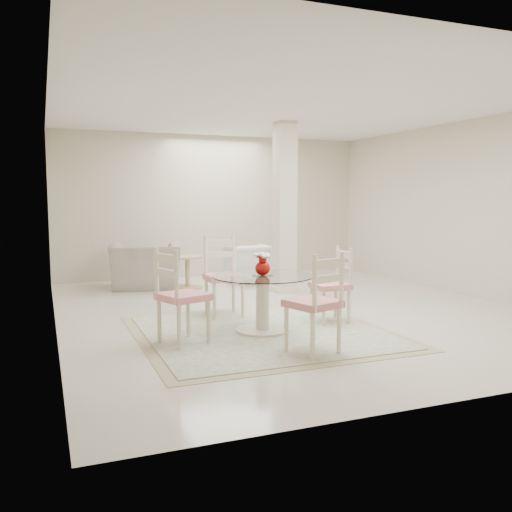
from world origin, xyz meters
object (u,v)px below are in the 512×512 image
object	(u,v)px
recliner_taupe	(145,266)
red_vase	(263,264)
dining_table	(263,304)
dining_chair_west	(177,289)
dining_chair_north	(222,270)
column	(285,208)
dining_chair_south	(318,296)
dining_chair_east	(335,279)
side_table	(188,274)
armchair_white	(248,263)

from	to	relation	value
recliner_taupe	red_vase	bearing A→B (deg)	111.33
dining_table	red_vase	size ratio (longest dim) A/B	4.36
dining_table	dining_chair_west	world-z (taller)	dining_chair_west
dining_chair_north	column	bearing A→B (deg)	42.88
red_vase	column	bearing A→B (deg)	60.28
dining_chair_north	dining_chair_west	bearing A→B (deg)	-125.35
dining_chair_south	recliner_taupe	bearing A→B (deg)	-97.26
red_vase	dining_chair_east	size ratio (longest dim) A/B	0.25
recliner_taupe	side_table	distance (m)	0.73
dining_chair_south	armchair_white	distance (m)	4.68
column	red_vase	distance (m)	2.76
dining_chair_east	dining_chair_south	distance (m)	1.42
recliner_taupe	armchair_white	distance (m)	1.84
red_vase	dining_table	bearing A→B (deg)	161.57
dining_chair_north	dining_chair_south	xyz separation A→B (m)	(0.30, -2.02, -0.02)
dining_chair_east	dining_chair_north	xyz separation A→B (m)	(-1.15, 0.87, 0.06)
dining_table	red_vase	xyz separation A→B (m)	(0.00, -0.00, 0.45)
recliner_taupe	armchair_white	world-z (taller)	recliner_taupe
dining_chair_north	side_table	size ratio (longest dim) A/B	2.07
dining_chair_west	armchair_white	world-z (taller)	dining_chair_west
red_vase	dining_chair_north	world-z (taller)	dining_chair_north
red_vase	dining_chair_south	distance (m)	1.04
dining_chair_west	recliner_taupe	bearing A→B (deg)	-25.50
dining_chair_east	side_table	size ratio (longest dim) A/B	1.86
dining_chair_west	dining_chair_south	world-z (taller)	dining_chair_west
red_vase	armchair_white	size ratio (longest dim) A/B	0.35
dining_chair_west	armchair_white	size ratio (longest dim) A/B	1.48
armchair_white	recliner_taupe	bearing A→B (deg)	3.06
red_vase	dining_chair_south	size ratio (longest dim) A/B	0.23
dining_chair_south	column	bearing A→B (deg)	-126.97
red_vase	recliner_taupe	xyz separation A→B (m)	(-0.68, 3.57, -0.41)
dining_table	dining_chair_north	bearing A→B (deg)	97.91
dining_chair_south	side_table	size ratio (longest dim) A/B	2.02
dining_table	side_table	xyz separation A→B (m)	(-0.04, 3.23, -0.08)
dining_chair_north	armchair_white	distance (m)	2.87
armchair_white	dining_chair_north	bearing A→B (deg)	66.36
red_vase	side_table	world-z (taller)	red_vase
column	armchair_white	xyz separation A→B (m)	(-0.18, 1.22, -1.01)
column	dining_chair_east	distance (m)	2.37
recliner_taupe	column	bearing A→B (deg)	159.20
dining_chair_east	recliner_taupe	distance (m)	3.82
dining_chair_north	dining_chair_south	size ratio (longest dim) A/B	1.03
column	dining_chair_east	size ratio (longest dim) A/B	2.66
dining_table	dining_chair_west	xyz separation A→B (m)	(-1.01, -0.17, 0.25)
dining_chair_east	dining_chair_north	size ratio (longest dim) A/B	0.90
column	recliner_taupe	size ratio (longest dim) A/B	2.36
dining_table	dining_chair_south	world-z (taller)	dining_chair_south
dining_table	side_table	bearing A→B (deg)	90.66
dining_chair_east	dining_chair_north	bearing A→B (deg)	-125.28
dining_table	recliner_taupe	bearing A→B (deg)	100.72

